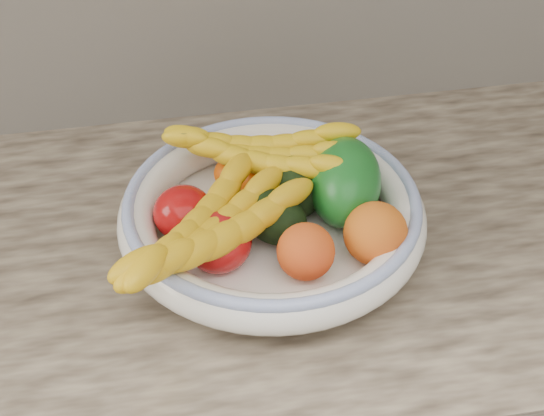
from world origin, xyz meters
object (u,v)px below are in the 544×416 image
Objects in this scene: fruit_bowl at (272,215)px; banana_bunch_back at (260,157)px; banana_bunch_front at (208,237)px; green_mango at (345,182)px.

banana_bunch_back is at bearing 92.32° from fruit_bowl.
banana_bunch_front is at bearing -143.93° from fruit_bowl.
fruit_bowl is 0.08m from banana_bunch_back.
banana_bunch_back is (-0.00, 0.07, 0.04)m from fruit_bowl.
green_mango is 0.20m from banana_bunch_front.
banana_bunch_back is at bearing 163.25° from green_mango.
banana_bunch_front is at bearing -103.56° from banana_bunch_back.
banana_bunch_front is (-0.19, -0.08, 0.01)m from green_mango.
green_mango is 0.11m from banana_bunch_back.
fruit_bowl is 1.44× the size of banana_bunch_back.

